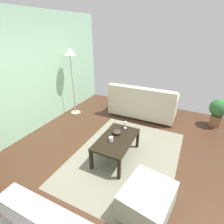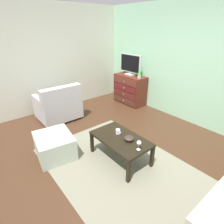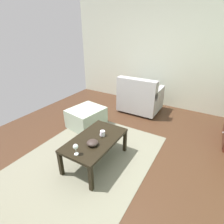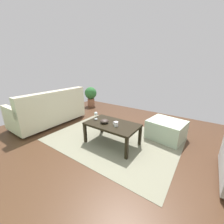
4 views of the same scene
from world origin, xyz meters
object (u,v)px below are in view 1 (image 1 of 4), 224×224
at_px(wine_glass, 125,123).
at_px(ottoman, 147,200).
at_px(mug, 111,139).
at_px(coffee_table, 116,140).
at_px(couch_large, 142,104).
at_px(potted_plant, 218,110).
at_px(standing_lamp, 70,58).
at_px(bowl_decorative, 117,132).

relative_size(wine_glass, ottoman, 0.22).
bearing_deg(wine_glass, mug, 174.00).
bearing_deg(coffee_table, ottoman, -134.69).
distance_m(couch_large, potted_plant, 1.88).
xyz_separation_m(couch_large, ottoman, (-2.76, -0.92, -0.15)).
relative_size(coffee_table, mug, 8.87).
xyz_separation_m(coffee_table, ottoman, (-0.82, -0.83, -0.18)).
bearing_deg(standing_lamp, bowl_decorative, -121.04).
distance_m(coffee_table, mug, 0.16).
relative_size(wine_glass, potted_plant, 0.22).
relative_size(mug, standing_lamp, 0.06).
distance_m(couch_large, standing_lamp, 2.29).
xyz_separation_m(wine_glass, potted_plant, (1.79, -1.77, -0.11)).
bearing_deg(coffee_table, wine_glass, -0.79).
bearing_deg(coffee_table, potted_plant, -38.79).
bearing_deg(wine_glass, potted_plant, -44.56).
bearing_deg(mug, potted_plant, -38.04).
distance_m(bowl_decorative, ottoman, 1.34).
distance_m(mug, potted_plant, 2.96).
distance_m(wine_glass, standing_lamp, 2.32).
bearing_deg(ottoman, potted_plant, -17.26).
distance_m(mug, standing_lamp, 2.55).
bearing_deg(standing_lamp, couch_large, -69.15).
bearing_deg(couch_large, potted_plant, -81.92).
bearing_deg(bowl_decorative, mug, -178.09).
distance_m(mug, bowl_decorative, 0.27).
xyz_separation_m(coffee_table, mug, (-0.12, 0.05, 0.09)).
relative_size(coffee_table, bowl_decorative, 6.14).
relative_size(coffee_table, ottoman, 1.44).
relative_size(coffee_table, standing_lamp, 0.55).
bearing_deg(wine_glass, ottoman, -146.21).
xyz_separation_m(ottoman, potted_plant, (3.03, -0.94, 0.23)).
bearing_deg(bowl_decorative, coffee_table, -157.10).
xyz_separation_m(standing_lamp, potted_plant, (0.95, -3.67, -1.13)).
distance_m(couch_large, ottoman, 2.91).
bearing_deg(wine_glass, standing_lamp, 66.27).
relative_size(coffee_table, couch_large, 0.56).
height_order(wine_glass, couch_large, couch_large).
height_order(couch_large, standing_lamp, standing_lamp).
height_order(couch_large, potted_plant, couch_large).
bearing_deg(mug, bowl_decorative, 1.91).
bearing_deg(couch_large, bowl_decorative, -179.10).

